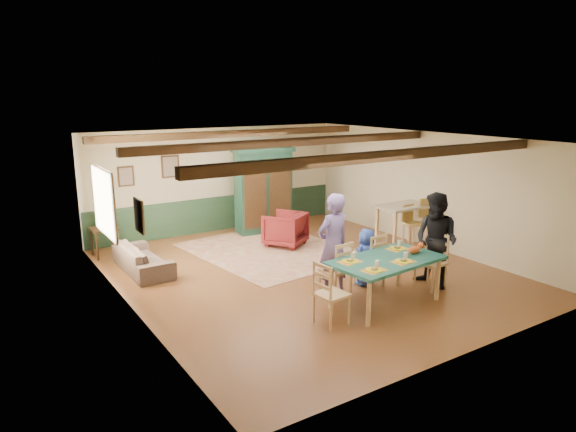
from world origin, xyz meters
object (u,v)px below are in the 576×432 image
sofa (143,258)px  person_child (366,257)px  end_table (105,242)px  person_woman (436,241)px  armoire (263,190)px  armchair (285,229)px  dining_table (385,282)px  dining_chair_end_left (332,293)px  dining_chair_far_left (336,269)px  dining_chair_end_right (431,261)px  dining_chair_far_right (370,260)px  person_man (333,245)px  bar_stool_right (431,226)px  counter_table (403,227)px  cat (415,249)px  table_lamp (102,214)px  bar_stool_left (413,229)px

sofa → person_child: bearing=-133.2°
person_child → end_table: (-3.74, 4.48, -0.21)m
person_woman → armoire: (-0.70, 5.17, 0.21)m
armoire → end_table: size_ratio=3.32×
armchair → person_child: bearing=55.8°
dining_table → dining_chair_end_left: dining_chair_end_left is taller
person_woman → sofa: person_woman is taller
end_table → dining_chair_far_left: bearing=-58.1°
armoire → dining_chair_end_right: bearing=-76.8°
dining_chair_far_right → person_child: 0.09m
person_man → person_woman: bearing=154.1°
dining_chair_far_left → end_table: dining_chair_far_left is taller
dining_chair_far_left → person_woman: person_woman is taller
sofa → bar_stool_right: (5.98, -2.26, 0.33)m
armchair → end_table: 4.11m
armoire → bar_stool_right: armoire is taller
dining_chair_end_right → armchair: bearing=-173.1°
end_table → bar_stool_right: bearing=-30.0°
dining_chair_far_left → bar_stool_right: bearing=-169.8°
dining_chair_far_right → counter_table: (2.22, 1.35, 0.01)m
dining_chair_far_right → person_man: 0.97m
bar_stool_right → dining_chair_far_right: bearing=-159.3°
dining_chair_end_left → counter_table: (3.83, 2.28, 0.01)m
dining_chair_end_right → counter_table: (1.34, 2.06, 0.01)m
dining_chair_end_left → cat: size_ratio=2.64×
person_man → end_table: (-2.88, 4.55, -0.61)m
person_woman → cat: (-0.75, -0.18, 0.02)m
armchair → bar_stool_right: size_ratio=0.73×
dining_table → dining_chair_end_left: bearing=-174.9°
table_lamp → counter_table: table_lamp is taller
cat → sofa: bearing=126.7°
counter_table → armchair: bearing=141.1°
person_woman → sofa: size_ratio=0.95×
dining_chair_end_left → person_man: (0.73, 0.94, 0.42)m
dining_chair_far_right → cat: size_ratio=2.64×
sofa → table_lamp: (-0.41, 1.43, 0.69)m
dining_chair_far_left → armchair: 3.30m
table_lamp → bar_stool_left: (5.99, -3.50, -0.42)m
dining_chair_end_right → bar_stool_left: bearing=137.4°
dining_table → bar_stool_right: bearing=29.5°
armchair → counter_table: counter_table is taller
armchair → counter_table: 2.75m
bar_stool_left → dining_chair_far_right: bearing=-158.5°
dining_chair_far_right → bar_stool_right: (2.64, 0.88, 0.09)m
person_man → person_woman: person_man is taller
dining_table → dining_chair_far_left: (-0.50, 0.74, 0.11)m
dining_table → bar_stool_right: 3.45m
armoire → table_lamp: 4.04m
person_child → bar_stool_left: bearing=-161.6°
dining_chair_end_right → counter_table: 2.46m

